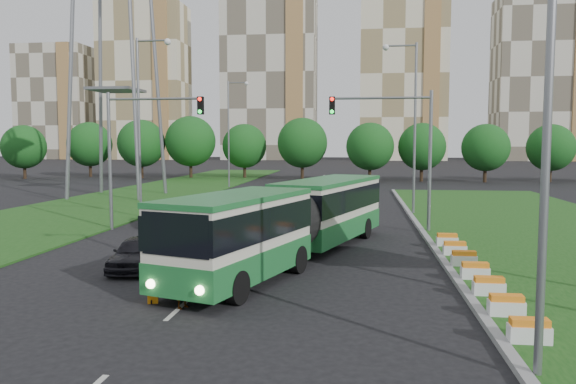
# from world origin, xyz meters

# --- Properties ---
(ground) EXTENTS (360.00, 360.00, 0.00)m
(ground) POSITION_xyz_m (0.00, 0.00, 0.00)
(ground) COLOR black
(ground) RESTS_ON ground
(grass_median) EXTENTS (14.00, 60.00, 0.15)m
(grass_median) POSITION_xyz_m (13.00, 8.00, 0.07)
(grass_median) COLOR #184814
(grass_median) RESTS_ON ground
(median_kerb) EXTENTS (0.30, 60.00, 0.18)m
(median_kerb) POSITION_xyz_m (6.05, 8.00, 0.09)
(median_kerb) COLOR gray
(median_kerb) RESTS_ON ground
(left_verge) EXTENTS (12.00, 110.00, 0.10)m
(left_verge) POSITION_xyz_m (-18.00, 25.00, 0.05)
(left_verge) COLOR #184814
(left_verge) RESTS_ON ground
(lane_markings) EXTENTS (0.20, 100.00, 0.01)m
(lane_markings) POSITION_xyz_m (-3.00, 20.00, 0.00)
(lane_markings) COLOR #B6B6AF
(lane_markings) RESTS_ON ground
(flower_planters) EXTENTS (1.10, 13.70, 0.60)m
(flower_planters) POSITION_xyz_m (6.70, -1.40, 0.45)
(flower_planters) COLOR silver
(flower_planters) RESTS_ON grass_median
(traffic_mast_median) EXTENTS (5.76, 0.32, 8.00)m
(traffic_mast_median) POSITION_xyz_m (4.78, 10.00, 5.35)
(traffic_mast_median) COLOR slate
(traffic_mast_median) RESTS_ON ground
(traffic_mast_left) EXTENTS (5.76, 0.32, 8.00)m
(traffic_mast_left) POSITION_xyz_m (-10.38, 9.00, 5.35)
(traffic_mast_left) COLOR slate
(traffic_mast_left) RESTS_ON ground
(street_lamps) EXTENTS (36.00, 60.00, 12.00)m
(street_lamps) POSITION_xyz_m (-3.00, 10.00, 6.00)
(street_lamps) COLOR slate
(street_lamps) RESTS_ON ground
(tree_line) EXTENTS (120.00, 8.00, 9.00)m
(tree_line) POSITION_xyz_m (10.00, 55.00, 4.50)
(tree_line) COLOR #134916
(tree_line) RESTS_ON ground
(apartment_tower_west) EXTENTS (26.00, 15.00, 48.00)m
(apartment_tower_west) POSITION_xyz_m (-65.00, 150.00, 24.00)
(apartment_tower_west) COLOR beige
(apartment_tower_west) RESTS_ON ground
(apartment_tower_cwest) EXTENTS (28.00, 15.00, 52.00)m
(apartment_tower_cwest) POSITION_xyz_m (-25.00, 150.00, 26.00)
(apartment_tower_cwest) COLOR beige
(apartment_tower_cwest) RESTS_ON ground
(apartment_tower_ceast) EXTENTS (25.00, 15.00, 50.00)m
(apartment_tower_ceast) POSITION_xyz_m (15.00, 150.00, 25.00)
(apartment_tower_ceast) COLOR beige
(apartment_tower_ceast) RESTS_ON ground
(apartment_tower_east) EXTENTS (27.00, 15.00, 47.00)m
(apartment_tower_east) POSITION_xyz_m (55.00, 150.00, 23.50)
(apartment_tower_east) COLOR beige
(apartment_tower_east) RESTS_ON ground
(midrise_west) EXTENTS (22.00, 14.00, 36.00)m
(midrise_west) POSITION_xyz_m (-95.00, 150.00, 18.00)
(midrise_west) COLOR beige
(midrise_west) RESTS_ON ground
(articulated_bus) EXTENTS (2.70, 17.29, 2.85)m
(articulated_bus) POSITION_xyz_m (-0.55, 1.95, 1.74)
(articulated_bus) COLOR beige
(articulated_bus) RESTS_ON ground
(car_left_near) EXTENTS (1.91, 4.05, 1.34)m
(car_left_near) POSITION_xyz_m (-6.37, -0.91, 0.67)
(car_left_near) COLOR black
(car_left_near) RESTS_ON ground
(car_left_far) EXTENTS (2.47, 4.24, 1.32)m
(car_left_far) POSITION_xyz_m (-9.81, 10.85, 0.66)
(car_left_far) COLOR black
(car_left_far) RESTS_ON ground
(pedestrian) EXTENTS (0.56, 0.66, 1.54)m
(pedestrian) POSITION_xyz_m (-2.89, -5.81, 0.77)
(pedestrian) COLOR gray
(pedestrian) RESTS_ON ground
(shopping_trolley) EXTENTS (0.33, 0.35, 0.56)m
(shopping_trolley) POSITION_xyz_m (-4.02, -5.37, 0.28)
(shopping_trolley) COLOR orange
(shopping_trolley) RESTS_ON ground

